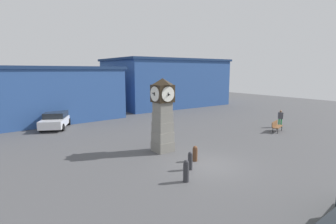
{
  "coord_description": "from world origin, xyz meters",
  "views": [
    {
      "loc": [
        -10.04,
        -10.0,
        5.25
      ],
      "look_at": [
        -0.21,
        3.44,
        2.59
      ],
      "focal_mm": 28.0,
      "sensor_mm": 36.0,
      "label": 1
    }
  ],
  "objects_px": {
    "clock_tower": "(163,114)",
    "bollard_mid_row": "(190,161)",
    "bollard_near_tower": "(186,171)",
    "bollard_far_row": "(195,153)",
    "car_silver_hatch": "(56,120)",
    "bench": "(277,126)",
    "pedestrian_near_bench": "(280,117)"
  },
  "relations": [
    {
      "from": "clock_tower",
      "to": "bollard_mid_row",
      "type": "relative_size",
      "value": 4.8
    },
    {
      "from": "bollard_near_tower",
      "to": "bollard_far_row",
      "type": "relative_size",
      "value": 1.18
    },
    {
      "from": "bollard_near_tower",
      "to": "car_silver_hatch",
      "type": "xyz_separation_m",
      "value": [
        -2.06,
        16.1,
        0.21
      ]
    },
    {
      "from": "bench",
      "to": "clock_tower",
      "type": "bearing_deg",
      "value": 173.37
    },
    {
      "from": "clock_tower",
      "to": "bollard_far_row",
      "type": "bearing_deg",
      "value": -81.16
    },
    {
      "from": "bollard_near_tower",
      "to": "bollard_far_row",
      "type": "height_order",
      "value": "bollard_near_tower"
    },
    {
      "from": "bollard_mid_row",
      "to": "clock_tower",
      "type": "bearing_deg",
      "value": 78.9
    },
    {
      "from": "bollard_near_tower",
      "to": "bollard_mid_row",
      "type": "distance_m",
      "value": 1.57
    },
    {
      "from": "bollard_near_tower",
      "to": "pedestrian_near_bench",
      "type": "relative_size",
      "value": 0.68
    },
    {
      "from": "bollard_mid_row",
      "to": "car_silver_hatch",
      "type": "xyz_separation_m",
      "value": [
        -3.23,
        15.05,
        0.26
      ]
    },
    {
      "from": "clock_tower",
      "to": "pedestrian_near_bench",
      "type": "xyz_separation_m",
      "value": [
        13.11,
        -0.43,
        -1.54
      ]
    },
    {
      "from": "bollard_near_tower",
      "to": "bench",
      "type": "xyz_separation_m",
      "value": [
        12.96,
        3.29,
        -0.02
      ]
    },
    {
      "from": "car_silver_hatch",
      "to": "bollard_far_row",
      "type": "bearing_deg",
      "value": -73.01
    },
    {
      "from": "bollard_near_tower",
      "to": "bench",
      "type": "distance_m",
      "value": 13.38
    },
    {
      "from": "car_silver_hatch",
      "to": "bench",
      "type": "height_order",
      "value": "car_silver_hatch"
    },
    {
      "from": "clock_tower",
      "to": "bollard_near_tower",
      "type": "relative_size",
      "value": 4.42
    },
    {
      "from": "bollard_far_row",
      "to": "car_silver_hatch",
      "type": "height_order",
      "value": "car_silver_hatch"
    },
    {
      "from": "bench",
      "to": "pedestrian_near_bench",
      "type": "relative_size",
      "value": 1.06
    },
    {
      "from": "clock_tower",
      "to": "car_silver_hatch",
      "type": "relative_size",
      "value": 1.03
    },
    {
      "from": "bollard_mid_row",
      "to": "bench",
      "type": "distance_m",
      "value": 12.01
    },
    {
      "from": "clock_tower",
      "to": "car_silver_hatch",
      "type": "bearing_deg",
      "value": 108.81
    },
    {
      "from": "bollard_near_tower",
      "to": "bollard_far_row",
      "type": "xyz_separation_m",
      "value": [
        2.28,
        1.9,
        -0.08
      ]
    },
    {
      "from": "clock_tower",
      "to": "bollard_mid_row",
      "type": "bearing_deg",
      "value": -101.1
    },
    {
      "from": "clock_tower",
      "to": "car_silver_hatch",
      "type": "distance_m",
      "value": 12.28
    },
    {
      "from": "car_silver_hatch",
      "to": "bench",
      "type": "bearing_deg",
      "value": -40.43
    },
    {
      "from": "bollard_mid_row",
      "to": "bollard_far_row",
      "type": "relative_size",
      "value": 1.09
    },
    {
      "from": "bollard_far_row",
      "to": "bench",
      "type": "height_order",
      "value": "bollard_far_row"
    },
    {
      "from": "bollard_mid_row",
      "to": "pedestrian_near_bench",
      "type": "height_order",
      "value": "pedestrian_near_bench"
    },
    {
      "from": "bollard_far_row",
      "to": "car_silver_hatch",
      "type": "xyz_separation_m",
      "value": [
        -4.34,
        14.2,
        0.3
      ]
    },
    {
      "from": "clock_tower",
      "to": "bollard_mid_row",
      "type": "xyz_separation_m",
      "value": [
        -0.69,
        -3.54,
        -1.94
      ]
    },
    {
      "from": "car_silver_hatch",
      "to": "bench",
      "type": "relative_size",
      "value": 2.75
    },
    {
      "from": "bollard_near_tower",
      "to": "bollard_far_row",
      "type": "bearing_deg",
      "value": 39.75
    }
  ]
}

